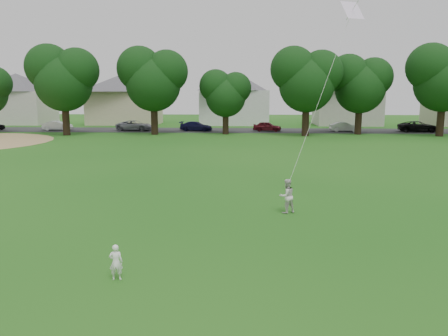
{
  "coord_description": "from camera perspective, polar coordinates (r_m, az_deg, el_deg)",
  "views": [
    {
      "loc": [
        1.52,
        -11.5,
        4.66
      ],
      "look_at": [
        0.87,
        2.0,
        2.3
      ],
      "focal_mm": 35.0,
      "sensor_mm": 36.0,
      "label": 1
    }
  ],
  "objects": [
    {
      "name": "kite",
      "position": [
        17.77,
        12.45,
        8.93
      ],
      "size": [
        1.87,
        1.41,
        7.64
      ],
      "color": "white",
      "rests_on": "ground"
    },
    {
      "name": "house_row",
      "position": [
        63.52,
        1.2,
        9.99
      ],
      "size": [
        77.01,
        14.21,
        9.74
      ],
      "color": "beige",
      "rests_on": "ground"
    },
    {
      "name": "street",
      "position": [
        53.72,
        1.12,
        4.94
      ],
      "size": [
        90.0,
        7.0,
        0.01
      ],
      "primitive_type": "cube",
      "color": "#2D2D30",
      "rests_on": "ground"
    },
    {
      "name": "tree_row",
      "position": [
        48.07,
        6.48,
        11.66
      ],
      "size": [
        81.51,
        8.26,
        10.12
      ],
      "color": "black",
      "rests_on": "ground"
    },
    {
      "name": "toddler",
      "position": [
        11.47,
        -13.93,
        -11.86
      ],
      "size": [
        0.36,
        0.26,
        0.93
      ],
      "primitive_type": "imported",
      "rotation": [
        0.0,
        0.0,
        3.25
      ],
      "color": "white",
      "rests_on": "ground"
    },
    {
      "name": "parked_cars",
      "position": [
        52.66,
        3.76,
        5.48
      ],
      "size": [
        62.69,
        2.6,
        1.26
      ],
      "color": "black",
      "rests_on": "ground"
    },
    {
      "name": "ground",
      "position": [
        12.5,
        -4.53,
        -12.02
      ],
      "size": [
        160.0,
        160.0,
        0.0
      ],
      "primitive_type": "plane",
      "color": "#175212",
      "rests_on": "ground"
    },
    {
      "name": "older_boy",
      "position": [
        17.12,
        8.19,
        -3.65
      ],
      "size": [
        0.82,
        0.76,
        1.35
      ],
      "primitive_type": "imported",
      "rotation": [
        0.0,
        0.0,
        3.64
      ],
      "color": "silver",
      "rests_on": "ground"
    }
  ]
}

